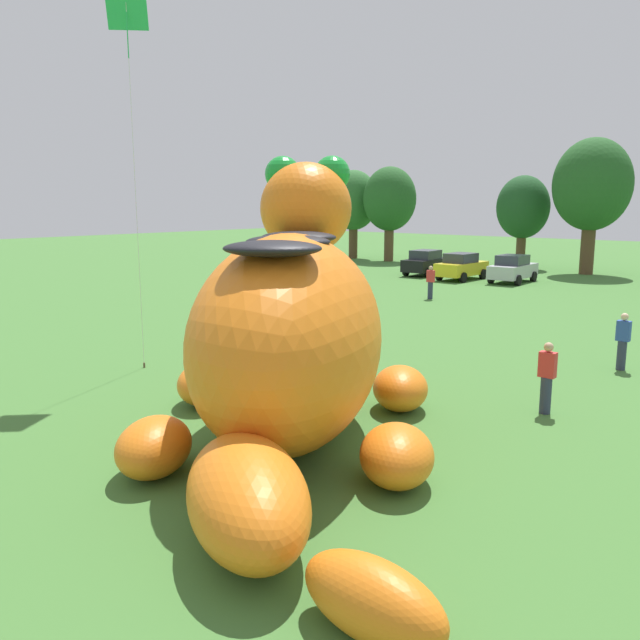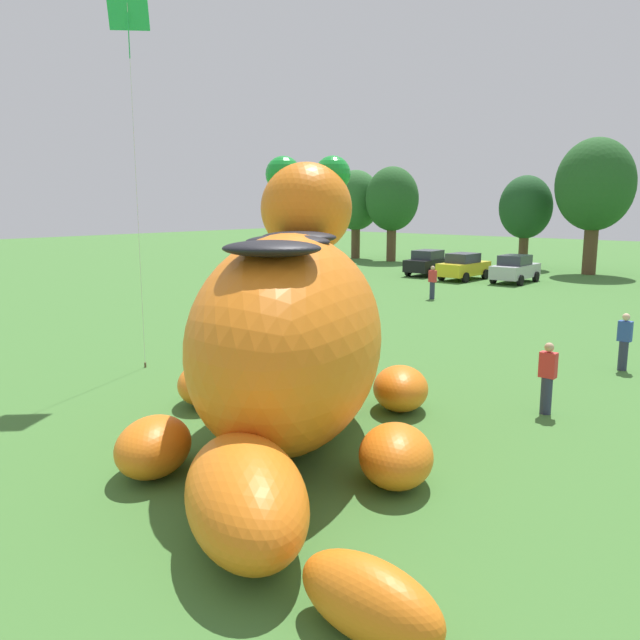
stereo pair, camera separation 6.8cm
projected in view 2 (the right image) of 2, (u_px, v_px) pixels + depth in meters
ground_plane at (260, 419)px, 14.82m from camera, size 160.00×160.00×0.00m
giant_inflatable_creature at (289, 335)px, 13.27m from camera, size 10.29×9.62×6.06m
car_black at (428, 263)px, 44.03m from camera, size 2.08×4.17×1.72m
car_yellow at (464, 267)px, 41.36m from camera, size 2.04×4.15×1.72m
car_silver at (515, 269)px, 39.90m from camera, size 2.03×4.15×1.72m
tree_far_left at (356, 201)px, 56.76m from camera, size 4.35×4.35×7.72m
tree_left at (392, 200)px, 53.86m from camera, size 4.43×4.43×7.87m
tree_mid_left at (526, 208)px, 48.13m from camera, size 3.89×3.89×6.91m
tree_centre_left at (595, 185)px, 43.70m from camera, size 5.21×5.21×9.24m
spectator_near_inflatable at (624, 342)px, 18.99m from camera, size 0.38×0.26×1.71m
spectator_mid_field at (432, 283)px, 33.10m from camera, size 0.38×0.26×1.71m
spectator_wandering at (547, 379)px, 15.05m from camera, size 0.38×0.26×1.71m
tethered_flying_kite at (127, 8)px, 17.64m from camera, size 1.13×1.13×11.06m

